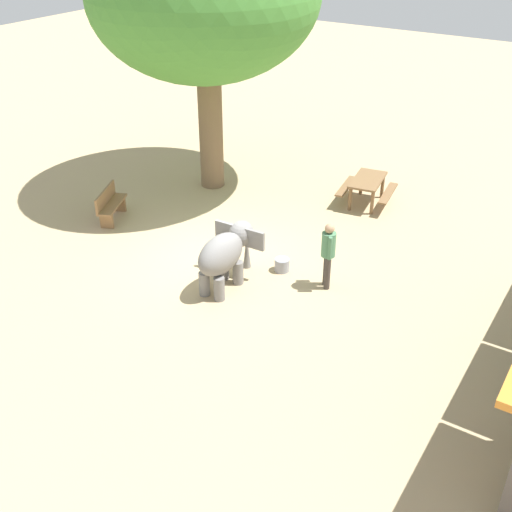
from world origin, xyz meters
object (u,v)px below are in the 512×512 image
at_px(wooden_bench, 110,204).
at_px(person_handler, 328,251).
at_px(elephant, 226,252).
at_px(picnic_table_near, 367,185).
at_px(feed_bucket, 282,265).

bearing_deg(wooden_bench, person_handler, 66.91).
height_order(elephant, picnic_table_near, elephant).
bearing_deg(person_handler, wooden_bench, -33.63).
bearing_deg(wooden_bench, feed_bucket, 67.71).
height_order(elephant, person_handler, person_handler).
height_order(person_handler, feed_bucket, person_handler).
relative_size(picnic_table_near, feed_bucket, 4.77).
relative_size(person_handler, picnic_table_near, 0.94).
distance_m(elephant, feed_bucket, 1.61).
bearing_deg(feed_bucket, elephant, -32.18).
height_order(elephant, feed_bucket, elephant).
relative_size(person_handler, wooden_bench, 1.12).
height_order(person_handler, picnic_table_near, person_handler).
bearing_deg(elephant, wooden_bench, 75.61).
bearing_deg(picnic_table_near, elephant, 161.54).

